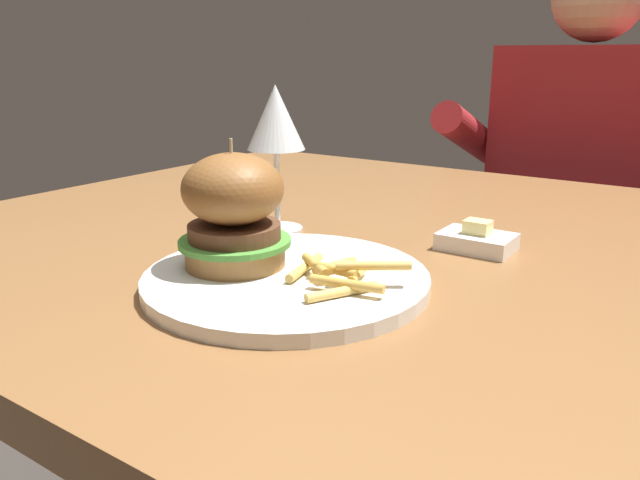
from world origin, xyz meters
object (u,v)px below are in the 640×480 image
at_px(burger_sandwich, 234,210).
at_px(diner_person, 570,235).
at_px(wine_glass, 276,122).
at_px(main_plate, 286,279).
at_px(butter_dish, 478,240).

height_order(burger_sandwich, diner_person, diner_person).
height_order(wine_glass, diner_person, diner_person).
distance_m(main_plate, diner_person, 1.02).
xyz_separation_m(butter_dish, diner_person, (-0.06, 0.77, -0.19)).
bearing_deg(burger_sandwich, main_plate, 9.76).
distance_m(burger_sandwich, wine_glass, 0.20).
distance_m(butter_dish, diner_person, 0.80).
distance_m(wine_glass, diner_person, 0.92).
distance_m(main_plate, burger_sandwich, 0.09).
xyz_separation_m(main_plate, butter_dish, (0.11, 0.23, 0.00)).
xyz_separation_m(wine_glass, diner_person, (0.19, 0.84, -0.32)).
bearing_deg(diner_person, wine_glass, -102.70).
xyz_separation_m(wine_glass, butter_dish, (0.25, 0.07, -0.13)).
height_order(main_plate, burger_sandwich, burger_sandwich).
xyz_separation_m(main_plate, diner_person, (0.05, 1.00, -0.18)).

